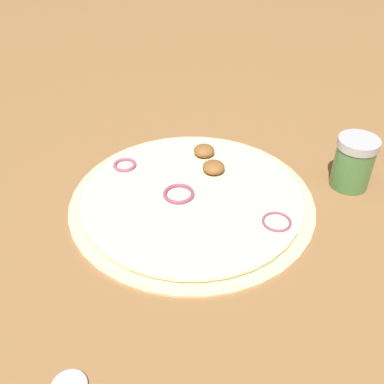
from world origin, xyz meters
name	(u,v)px	position (x,y,z in m)	size (l,w,h in m)	color
ground_plane	(192,201)	(0.00, 0.00, 0.00)	(3.00, 3.00, 0.00)	olive
pizza	(192,197)	(0.00, 0.00, 0.01)	(0.33, 0.33, 0.03)	beige
spice_jar	(354,162)	(-0.07, -0.22, 0.04)	(0.06, 0.06, 0.08)	#4C7F42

